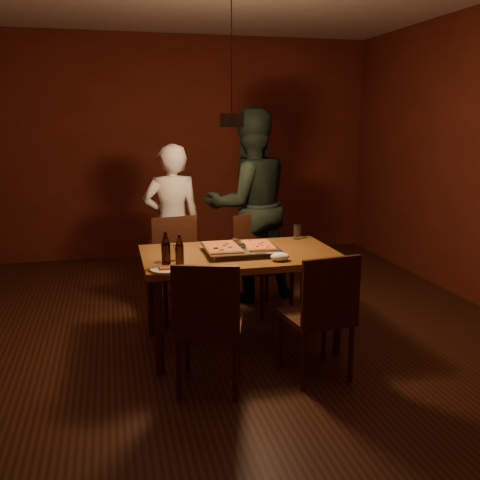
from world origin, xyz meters
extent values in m
plane|color=#3A1D10|center=(0.00, 0.00, 0.00)|extent=(6.00, 6.00, 0.00)
plane|color=maroon|center=(0.00, 3.00, 1.40)|extent=(5.00, 0.00, 5.00)
cube|color=brown|center=(0.05, -0.07, 0.72)|extent=(1.50, 0.90, 0.05)
cylinder|color=#38190F|center=(-0.62, -0.44, 0.35)|extent=(0.06, 0.06, 0.70)
cylinder|color=#38190F|center=(0.72, -0.44, 0.35)|extent=(0.06, 0.06, 0.70)
cylinder|color=#38190F|center=(-0.62, 0.30, 0.35)|extent=(0.06, 0.06, 0.70)
cylinder|color=#38190F|center=(0.72, 0.30, 0.35)|extent=(0.06, 0.06, 0.70)
cube|color=#38190F|center=(-0.33, 0.62, 0.43)|extent=(0.47, 0.47, 0.04)
cube|color=#38190F|center=(-0.36, 0.81, 0.67)|extent=(0.42, 0.08, 0.45)
cube|color=#38190F|center=(0.45, 0.62, 0.43)|extent=(0.55, 0.55, 0.04)
cube|color=#38190F|center=(0.37, 0.79, 0.67)|extent=(0.40, 0.19, 0.45)
cube|color=#38190F|center=(-0.32, -0.72, 0.43)|extent=(0.52, 0.52, 0.04)
cube|color=#38190F|center=(-0.37, -0.90, 0.67)|extent=(0.41, 0.15, 0.45)
cube|color=#38190F|center=(0.42, -0.72, 0.43)|extent=(0.47, 0.47, 0.04)
cube|color=#38190F|center=(0.45, -0.90, 0.67)|extent=(0.42, 0.09, 0.45)
cube|color=silver|center=(0.05, -0.09, 0.77)|extent=(0.59, 0.50, 0.05)
cube|color=maroon|center=(-0.10, -0.09, 0.81)|extent=(0.27, 0.41, 0.02)
cube|color=gold|center=(0.19, -0.09, 0.81)|extent=(0.24, 0.36, 0.02)
cylinder|color=black|center=(-0.55, -0.33, 0.83)|extent=(0.06, 0.06, 0.16)
cone|color=black|center=(-0.55, -0.33, 0.95)|extent=(0.06, 0.06, 0.09)
cylinder|color=black|center=(-0.46, -0.34, 0.82)|extent=(0.06, 0.06, 0.14)
cone|color=black|center=(-0.46, -0.34, 0.94)|extent=(0.06, 0.06, 0.08)
cylinder|color=silver|center=(-0.51, -0.19, 0.81)|extent=(0.08, 0.08, 0.12)
cylinder|color=silver|center=(0.64, 0.29, 0.81)|extent=(0.06, 0.06, 0.12)
cylinder|color=white|center=(-0.56, -0.45, 0.76)|extent=(0.22, 0.22, 0.02)
cube|color=gold|center=(-0.56, -0.45, 0.77)|extent=(0.10, 0.08, 0.01)
ellipsoid|color=white|center=(0.27, -0.38, 0.78)|extent=(0.14, 0.11, 0.06)
imported|color=silver|center=(-0.33, 1.20, 0.77)|extent=(0.57, 0.38, 1.53)
imported|color=black|center=(0.41, 1.05, 0.93)|extent=(1.01, 0.84, 1.87)
cylinder|color=black|center=(0.00, 0.00, 1.75)|extent=(0.18, 0.18, 0.10)
cylinder|color=black|center=(0.00, 0.00, 2.30)|extent=(0.01, 0.01, 1.00)
camera|label=1|loc=(-0.90, -3.96, 1.75)|focal=40.00mm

